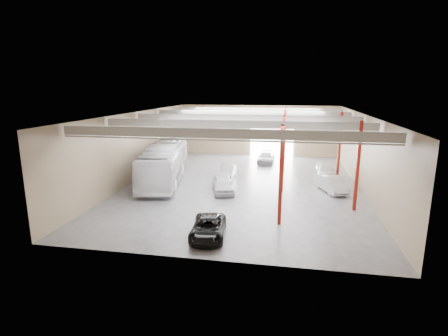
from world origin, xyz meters
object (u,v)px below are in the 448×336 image
(car_row_c, at_px, (266,158))
(car_right_far, at_px, (326,170))
(black_sedan, at_px, (208,228))
(car_row_b, at_px, (227,172))
(car_row_a, at_px, (223,184))
(coach_bus, at_px, (165,163))
(car_right_near, at_px, (331,184))

(car_row_c, xyz_separation_m, car_right_far, (6.74, -6.42, 0.14))
(black_sedan, height_order, car_row_b, car_row_b)
(car_row_a, height_order, car_right_far, car_right_far)
(coach_bus, relative_size, car_row_a, 3.01)
(car_row_c, bearing_deg, car_right_far, -40.53)
(car_row_b, relative_size, car_row_c, 0.88)
(black_sedan, bearing_deg, car_row_c, 78.38)
(coach_bus, xyz_separation_m, car_right_far, (16.37, 4.39, -1.10))
(car_right_near, bearing_deg, coach_bus, 158.73)
(car_right_far, bearing_deg, coach_bus, -165.82)
(car_right_near, xyz_separation_m, car_right_far, (0.00, 5.20, 0.08))
(car_row_b, bearing_deg, car_right_near, -18.84)
(coach_bus, distance_m, car_row_a, 7.19)
(black_sedan, xyz_separation_m, car_right_far, (8.91, 17.13, 0.18))
(car_row_b, bearing_deg, black_sedan, -86.04)
(car_row_a, bearing_deg, car_right_far, 20.31)
(car_row_b, bearing_deg, coach_bus, -159.21)
(coach_bus, height_order, black_sedan, coach_bus)
(car_row_b, height_order, car_right_far, car_right_far)
(car_row_a, relative_size, car_right_near, 1.03)
(car_right_far, bearing_deg, car_row_c, 135.53)
(black_sedan, xyz_separation_m, car_right_near, (8.91, 11.93, 0.10))
(car_row_a, xyz_separation_m, car_right_far, (9.82, 7.13, 0.03))
(coach_bus, distance_m, black_sedan, 14.82)
(black_sedan, height_order, car_right_far, car_right_far)
(coach_bus, bearing_deg, car_row_c, 37.62)
(coach_bus, bearing_deg, car_row_b, 11.36)
(coach_bus, relative_size, car_right_far, 2.88)
(black_sedan, bearing_deg, car_right_far, 56.18)
(coach_bus, height_order, car_row_a, coach_bus)
(black_sedan, relative_size, car_row_a, 1.00)
(coach_bus, height_order, car_row_b, coach_bus)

